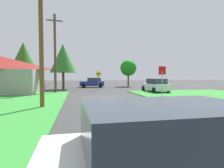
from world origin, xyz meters
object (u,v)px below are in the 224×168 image
at_px(utility_pole_near, 41,32).
at_px(direction_sign, 98,78).
at_px(car_on_crossroad, 155,85).
at_px(pine_tree_center, 128,68).
at_px(oak_tree_right, 24,60).
at_px(utility_pole_mid, 55,53).
at_px(oak_tree_left, 63,58).
at_px(car_behind_on_main_road, 182,163).
at_px(stop_sign, 162,76).
at_px(barn, 1,75).
at_px(car_approaching_junction, 92,83).

bearing_deg(utility_pole_near, direction_sign, 69.42).
distance_m(car_on_crossroad, pine_tree_center, 12.37).
relative_size(pine_tree_center, oak_tree_right, 0.74).
height_order(car_on_crossroad, utility_pole_mid, utility_pole_mid).
bearing_deg(oak_tree_right, utility_pole_near, -71.92).
bearing_deg(oak_tree_right, car_on_crossroad, -21.67).
bearing_deg(oak_tree_left, car_behind_on_main_road, -82.50).
xyz_separation_m(stop_sign, direction_sign, (-4.68, 9.52, -0.33)).
xyz_separation_m(car_behind_on_main_road, car_on_crossroad, (7.86, 18.75, 0.00)).
bearing_deg(barn, utility_pole_near, -59.58).
bearing_deg(car_behind_on_main_road, utility_pole_mid, 99.14).
bearing_deg(direction_sign, stop_sign, -63.85).
bearing_deg(car_on_crossroad, stop_sign, 159.94).
distance_m(stop_sign, car_approaching_junction, 16.48).
height_order(utility_pole_near, oak_tree_right, utility_pole_near).
bearing_deg(direction_sign, car_on_crossroad, -33.13).
xyz_separation_m(stop_sign, utility_pole_mid, (-9.94, 6.39, 2.59)).
height_order(stop_sign, pine_tree_center, pine_tree_center).
distance_m(car_approaching_junction, barn, 14.09).
relative_size(car_approaching_junction, oak_tree_left, 0.63).
bearing_deg(utility_pole_near, car_on_crossroad, 38.51).
xyz_separation_m(oak_tree_right, barn, (-0.90, -5.39, -2.06)).
distance_m(car_on_crossroad, oak_tree_left, 13.42).
bearing_deg(pine_tree_center, barn, -147.76).
bearing_deg(utility_pole_mid, oak_tree_left, 84.84).
bearing_deg(car_approaching_junction, barn, 43.56).
xyz_separation_m(stop_sign, pine_tree_center, (1.73, 17.44, 1.39)).
distance_m(stop_sign, barn, 16.92).
distance_m(utility_pole_near, oak_tree_right, 16.40).
xyz_separation_m(car_behind_on_main_road, pine_tree_center, (7.86, 30.84, 2.57)).
xyz_separation_m(direction_sign, barn, (-10.95, -3.03, 0.38)).
xyz_separation_m(stop_sign, utility_pole_near, (-9.64, -3.70, 2.65)).
relative_size(car_approaching_junction, barn, 0.49).
bearing_deg(utility_pole_mid, oak_tree_right, 131.02).
height_order(car_behind_on_main_road, barn, barn).
xyz_separation_m(direction_sign, pine_tree_center, (6.41, 7.92, 1.72)).
xyz_separation_m(pine_tree_center, oak_tree_right, (-16.46, -5.56, 0.72)).
distance_m(stop_sign, pine_tree_center, 17.58).
bearing_deg(car_approaching_junction, utility_pole_mid, 64.72).
relative_size(car_behind_on_main_road, barn, 0.49).
bearing_deg(oak_tree_right, car_behind_on_main_road, -71.23).
xyz_separation_m(car_approaching_junction, barn, (-10.63, -9.17, 1.23)).
xyz_separation_m(stop_sign, oak_tree_left, (-9.45, 11.81, 2.45)).
distance_m(stop_sign, car_behind_on_main_road, 14.79).
relative_size(car_approaching_junction, utility_pole_mid, 0.46).
relative_size(utility_pole_near, oak_tree_right, 1.37).
bearing_deg(pine_tree_center, oak_tree_right, -161.34).
xyz_separation_m(car_approaching_junction, direction_sign, (0.32, -6.14, 0.85)).
height_order(car_on_crossroad, car_approaching_junction, same).
xyz_separation_m(utility_pole_near, barn, (-5.98, 10.19, -2.60)).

